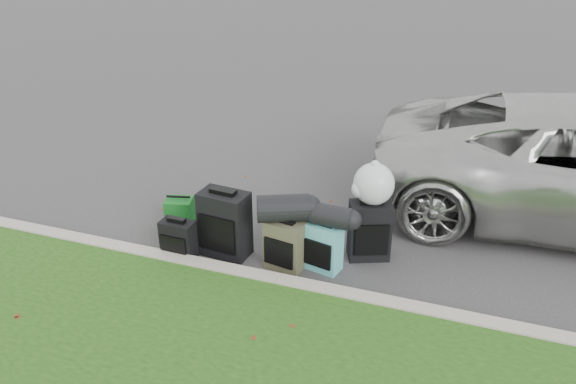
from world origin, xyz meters
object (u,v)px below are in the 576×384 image
(suitcase_large_black_right, at_px, (369,231))
(tote_green, at_px, (180,213))
(suitcase_teal, at_px, (323,247))
(suitcase_large_black_left, at_px, (225,224))
(suitcase_olive, at_px, (285,245))
(suitcase_small_black, at_px, (179,240))
(tote_navy, at_px, (282,217))

(suitcase_large_black_right, distance_m, tote_green, 2.43)
(suitcase_teal, height_order, suitcase_large_black_right, suitcase_large_black_right)
(suitcase_teal, xyz_separation_m, suitcase_large_black_right, (0.43, 0.41, 0.07))
(suitcase_large_black_right, bearing_deg, suitcase_large_black_left, 174.86)
(suitcase_large_black_left, bearing_deg, suitcase_teal, 9.20)
(suitcase_olive, relative_size, tote_green, 1.55)
(suitcase_large_black_left, xyz_separation_m, tote_green, (-0.83, 0.40, -0.21))
(suitcase_small_black, relative_size, suitcase_olive, 0.82)
(suitcase_large_black_left, bearing_deg, suitcase_small_black, -144.97)
(suitcase_teal, bearing_deg, suitcase_small_black, -155.38)
(suitcase_small_black, height_order, suitcase_teal, suitcase_teal)
(suitcase_small_black, height_order, suitcase_large_black_left, suitcase_large_black_left)
(suitcase_small_black, distance_m, suitcase_large_black_right, 2.20)
(suitcase_large_black_left, relative_size, suitcase_olive, 1.36)
(tote_navy, bearing_deg, tote_green, -175.86)
(suitcase_large_black_right, bearing_deg, suitcase_small_black, 177.99)
(tote_green, bearing_deg, suitcase_large_black_left, -40.33)
(suitcase_teal, relative_size, tote_green, 1.50)
(suitcase_small_black, distance_m, suitcase_large_black_left, 0.56)
(suitcase_small_black, xyz_separation_m, suitcase_olive, (1.22, 0.23, 0.05))
(suitcase_small_black, xyz_separation_m, tote_green, (-0.36, 0.67, -0.05))
(suitcase_small_black, bearing_deg, tote_navy, 52.50)
(suitcase_small_black, bearing_deg, suitcase_large_black_left, 31.13)
(suitcase_teal, bearing_deg, suitcase_olive, -151.75)
(suitcase_small_black, distance_m, tote_green, 0.76)
(suitcase_large_black_right, bearing_deg, suitcase_olive, -170.36)
(suitcase_small_black, relative_size, suitcase_large_black_left, 0.61)
(suitcase_small_black, bearing_deg, suitcase_large_black_right, 21.49)
(suitcase_large_black_right, relative_size, tote_green, 1.85)
(suitcase_teal, height_order, tote_navy, suitcase_teal)
(suitcase_large_black_left, height_order, suitcase_teal, suitcase_large_black_left)
(tote_navy, bearing_deg, suitcase_large_black_right, -29.86)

